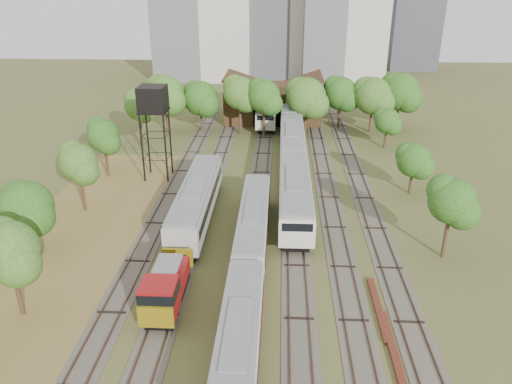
# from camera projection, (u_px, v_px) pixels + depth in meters

# --- Properties ---
(ground) EXTENTS (240.00, 240.00, 0.00)m
(ground) POSITION_uv_depth(u_px,v_px,m) (271.00, 348.00, 33.81)
(ground) COLOR #475123
(ground) RESTS_ON ground
(dry_grass_patch) EXTENTS (14.00, 60.00, 0.04)m
(dry_grass_patch) POSITION_uv_depth(u_px,v_px,m) (59.00, 275.00, 41.94)
(dry_grass_patch) COLOR brown
(dry_grass_patch) RESTS_ON ground
(tracks) EXTENTS (24.60, 80.00, 0.19)m
(tracks) POSITION_uv_depth(u_px,v_px,m) (270.00, 196.00, 56.66)
(tracks) COLOR #4C473D
(tracks) RESTS_ON ground
(railcar_red_set) EXTENTS (2.72, 34.58, 3.36)m
(railcar_red_set) POSITION_uv_depth(u_px,v_px,m) (247.00, 275.00, 38.78)
(railcar_red_set) COLOR black
(railcar_red_set) RESTS_ON ground
(railcar_green_set) EXTENTS (3.29, 52.08, 4.07)m
(railcar_green_set) POSITION_uv_depth(u_px,v_px,m) (292.00, 143.00, 67.51)
(railcar_green_set) COLOR black
(railcar_green_set) RESTS_ON ground
(railcar_rear) EXTENTS (3.13, 16.08, 3.88)m
(railcar_rear) POSITION_uv_depth(u_px,v_px,m) (267.00, 110.00, 84.18)
(railcar_rear) COLOR black
(railcar_rear) RESTS_ON ground
(shunter_locomotive) EXTENTS (2.58, 8.10, 3.38)m
(shunter_locomotive) POSITION_uv_depth(u_px,v_px,m) (165.00, 290.00, 37.26)
(shunter_locomotive) COLOR black
(shunter_locomotive) RESTS_ON ground
(old_grey_coach) EXTENTS (3.16, 18.00, 3.91)m
(old_grey_coach) POSITION_uv_depth(u_px,v_px,m) (197.00, 200.00, 50.61)
(old_grey_coach) COLOR black
(old_grey_coach) RESTS_ON ground
(water_tower) EXTENTS (3.28, 3.28, 11.33)m
(water_tower) POSITION_uv_depth(u_px,v_px,m) (153.00, 101.00, 58.15)
(water_tower) COLOR black
(water_tower) RESTS_ON ground
(rail_pile_near) EXTENTS (0.52, 7.81, 0.26)m
(rail_pile_near) POSITION_uv_depth(u_px,v_px,m) (378.00, 308.00, 37.60)
(rail_pile_near) COLOR #5E291B
(rail_pile_near) RESTS_ON ground
(rail_pile_far) EXTENTS (0.53, 8.49, 0.28)m
(rail_pile_far) POSITION_uv_depth(u_px,v_px,m) (394.00, 352.00, 33.25)
(rail_pile_far) COLOR #5E291B
(rail_pile_far) RESTS_ON ground
(maintenance_shed) EXTENTS (16.45, 11.55, 7.58)m
(maintenance_shed) POSITION_uv_depth(u_px,v_px,m) (273.00, 102.00, 85.65)
(maintenance_shed) COLOR #371F14
(maintenance_shed) RESTS_ON ground
(tree_band_left) EXTENTS (7.97, 53.26, 8.40)m
(tree_band_left) POSITION_uv_depth(u_px,v_px,m) (45.00, 192.00, 44.65)
(tree_band_left) COLOR #382616
(tree_band_left) RESTS_ON ground
(tree_band_far) EXTENTS (42.68, 10.74, 9.04)m
(tree_band_far) POSITION_uv_depth(u_px,v_px,m) (290.00, 95.00, 77.17)
(tree_band_far) COLOR #382616
(tree_band_far) RESTS_ON ground
(tree_band_right) EXTENTS (4.26, 34.33, 7.53)m
(tree_band_right) POSITION_uv_depth(u_px,v_px,m) (416.00, 159.00, 54.83)
(tree_band_right) COLOR #382616
(tree_band_right) RESTS_ON ground
(tower_far_right) EXTENTS (12.00, 12.00, 28.00)m
(tower_far_right) POSITION_uv_depth(u_px,v_px,m) (415.00, 12.00, 127.08)
(tower_far_right) COLOR #414249
(tower_far_right) RESTS_ON ground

